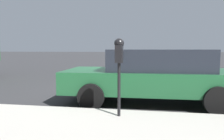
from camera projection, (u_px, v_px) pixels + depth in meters
ground_plane at (127, 95)px, 6.90m from camera, size 220.00×220.00×0.00m
parking_meter at (119, 57)px, 4.17m from camera, size 0.21×0.19×1.51m
car_green at (153, 75)px, 5.85m from camera, size 2.17×4.63×1.44m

